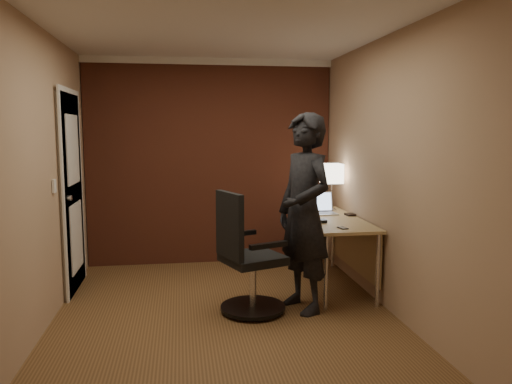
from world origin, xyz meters
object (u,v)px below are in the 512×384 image
desk_lamp (332,174)px  laptop (320,208)px  wallet (350,215)px  office_chair (246,261)px  desk (337,230)px  mouse (323,221)px  person (304,213)px  phone (343,228)px

desk_lamp → laptop: 0.44m
wallet → office_chair: 1.48m
desk → wallet: wallet is taller
laptop → mouse: 0.55m
desk → person: size_ratio=0.83×
wallet → laptop: bearing=147.2°
desk_lamp → mouse: bearing=-113.1°
phone → desk: bearing=65.0°
mouse → laptop: bearing=74.5°
phone → office_chair: 0.97m
desk → office_chair: 1.26m
laptop → desk: bearing=-69.5°
phone → person: 0.44m
person → desk: bearing=120.1°
desk → laptop: size_ratio=4.42×
mouse → phone: (0.10, -0.31, -0.01)m
office_chair → desk_lamp: bearing=45.3°
person → phone: bearing=81.8°
mouse → wallet: (0.41, 0.35, -0.01)m
desk_lamp → wallet: bearing=-75.4°
mouse → phone: 0.33m
desk → office_chair: (-1.06, -0.67, -0.12)m
desk → office_chair: size_ratio=1.38×
desk → office_chair: bearing=-147.6°
desk → wallet: (0.18, 0.11, 0.14)m
phone → person: bearing=-179.4°
desk → person: (-0.52, -0.65, 0.30)m
wallet → person: (-0.70, -0.75, 0.16)m
desk → phone: phone is taller
mouse → person: 0.52m
desk → phone: (-0.13, -0.56, 0.13)m
wallet → desk_lamp: bearing=104.6°
desk → office_chair: office_chair is taller
desk → laptop: bearing=110.5°
mouse → wallet: 0.54m
wallet → person: size_ratio=0.06×
wallet → office_chair: office_chair is taller
desk → mouse: 0.37m
desk_lamp → mouse: (-0.31, -0.73, -0.40)m
mouse → desk_lamp: bearing=64.2°
phone → wallet: wallet is taller
desk → mouse: size_ratio=15.00×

